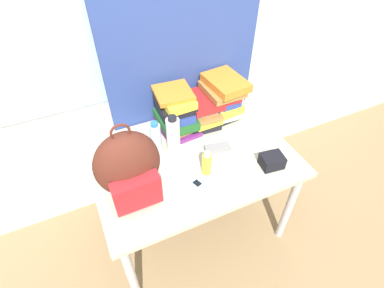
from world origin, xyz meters
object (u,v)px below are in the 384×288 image
(book_stack_center, at_px, (202,110))
(cell_phone, at_px, (197,184))
(sunglasses_case, at_px, (217,148))
(backpack, at_px, (128,167))
(book_stack_left, at_px, (176,112))
(sunscreen_bottle, at_px, (207,163))
(camera_pouch, at_px, (272,161))
(book_stack_right, at_px, (223,96))
(water_bottle, at_px, (156,138))
(sports_bottle, at_px, (173,136))

(book_stack_center, relative_size, cell_phone, 2.70)
(sunglasses_case, bearing_deg, backpack, -171.76)
(book_stack_left, distance_m, sunglasses_case, 0.34)
(book_stack_center, relative_size, sunglasses_case, 1.78)
(book_stack_left, relative_size, sunscreen_bottle, 1.91)
(sunglasses_case, bearing_deg, camera_pouch, -47.06)
(book_stack_center, relative_size, camera_pouch, 2.06)
(backpack, relative_size, book_stack_right, 1.49)
(backpack, xyz_separation_m, sunscreen_bottle, (0.41, -0.05, -0.11))
(book_stack_left, xyz_separation_m, book_stack_right, (0.33, 0.01, 0.01))
(book_stack_center, bearing_deg, sunglasses_case, -96.02)
(book_stack_center, bearing_deg, book_stack_right, 1.87)
(water_bottle, bearing_deg, sunscreen_bottle, -54.29)
(book_stack_left, height_order, sports_bottle, book_stack_left)
(sunscreen_bottle, height_order, camera_pouch, sunscreen_bottle)
(book_stack_left, relative_size, sports_bottle, 1.14)
(sunscreen_bottle, xyz_separation_m, camera_pouch, (0.36, -0.11, -0.03))
(backpack, distance_m, book_stack_right, 0.81)
(book_stack_right, distance_m, sunglasses_case, 0.36)
(backpack, height_order, camera_pouch, backpack)
(book_stack_left, height_order, sunscreen_bottle, book_stack_left)
(sports_bottle, xyz_separation_m, sunscreen_bottle, (0.10, -0.23, -0.05))
(sports_bottle, relative_size, cell_phone, 2.50)
(sunscreen_bottle, bearing_deg, book_stack_right, 51.80)
(sports_bottle, distance_m, sunscreen_bottle, 0.25)
(sports_bottle, distance_m, sunglasses_case, 0.28)
(book_stack_right, relative_size, cell_phone, 2.87)
(book_stack_left, height_order, cell_phone, book_stack_left)
(cell_phone, xyz_separation_m, camera_pouch, (0.44, -0.05, 0.03))
(sunscreen_bottle, relative_size, sunglasses_case, 0.98)
(water_bottle, distance_m, sports_bottle, 0.10)
(water_bottle, xyz_separation_m, cell_phone, (0.11, -0.33, -0.10))
(sunglasses_case, bearing_deg, sports_bottle, 156.58)
(water_bottle, distance_m, camera_pouch, 0.67)
(cell_phone, relative_size, sunglasses_case, 0.66)
(sports_bottle, bearing_deg, book_stack_center, 33.27)
(sports_bottle, bearing_deg, water_bottle, 156.82)
(sports_bottle, height_order, camera_pouch, sports_bottle)
(sunglasses_case, bearing_deg, sunscreen_bottle, -137.22)
(water_bottle, xyz_separation_m, sports_bottle, (0.09, -0.04, 0.02))
(backpack, height_order, water_bottle, backpack)
(backpack, xyz_separation_m, cell_phone, (0.32, -0.11, -0.18))
(sunscreen_bottle, bearing_deg, sports_bottle, 113.68)
(cell_phone, height_order, camera_pouch, camera_pouch)
(book_stack_center, height_order, sunscreen_bottle, book_stack_center)
(book_stack_center, relative_size, book_stack_right, 0.94)
(backpack, distance_m, water_bottle, 0.32)
(backpack, distance_m, sunglasses_case, 0.57)
(sunglasses_case, relative_size, camera_pouch, 1.16)
(cell_phone, relative_size, camera_pouch, 0.76)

